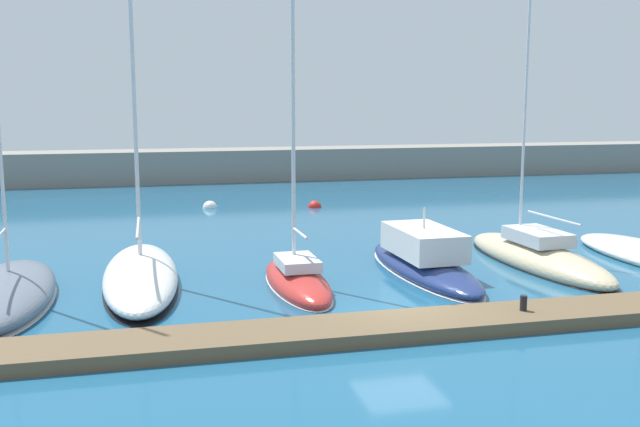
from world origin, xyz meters
name	(u,v)px	position (x,y,z in m)	size (l,w,h in m)	color
ground_plane	(401,314)	(0.00, 0.00, 0.00)	(120.00, 120.00, 0.00)	#1E567A
dock_pier	(421,325)	(0.00, -1.64, 0.19)	(30.50, 2.04, 0.37)	brown
breakwater_seawall	(239,165)	(0.00, 36.88, 1.22)	(108.00, 3.88, 2.44)	gray
sailboat_slate_nearest	(7,292)	(-11.62, 4.20, 0.31)	(3.00, 8.47, 14.98)	slate
sailboat_white_second	(141,275)	(-7.51, 5.35, 0.35)	(2.61, 9.73, 14.67)	white
sailboat_red_third	(297,279)	(-2.34, 3.81, 0.29)	(1.95, 6.32, 11.97)	#B72D28
motorboat_navy_fourth	(423,260)	(2.57, 4.68, 0.49)	(2.50, 8.66, 2.65)	navy
sailboat_sand_fifth	(537,257)	(7.36, 4.92, 0.29)	(2.75, 9.28, 14.98)	beige
mooring_buoy_white	(210,208)	(-3.59, 22.60, 0.00)	(0.85, 0.85, 0.85)	white
mooring_buoy_red	(315,207)	(2.43, 21.38, 0.00)	(0.79, 0.79, 0.79)	red
dock_bollard	(523,303)	(3.09, -1.64, 0.59)	(0.20, 0.20, 0.44)	black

